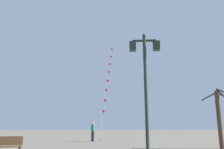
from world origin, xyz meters
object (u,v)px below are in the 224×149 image
(kite_flyer, at_px, (93,131))
(park_bench, at_px, (3,147))
(twin_lantern_lamp_post, at_px, (145,71))
(bare_tree, at_px, (219,116))
(kite_train, at_px, (107,83))

(kite_flyer, bearing_deg, park_bench, 177.14)
(twin_lantern_lamp_post, distance_m, bare_tree, 7.60)
(twin_lantern_lamp_post, distance_m, kite_flyer, 13.14)
(twin_lantern_lamp_post, height_order, bare_tree, twin_lantern_lamp_post)
(bare_tree, distance_m, park_bench, 12.30)
(kite_flyer, relative_size, park_bench, 1.03)
(kite_train, relative_size, bare_tree, 3.22)
(kite_train, xyz_separation_m, park_bench, (-3.15, -16.59, -6.00))
(twin_lantern_lamp_post, bearing_deg, park_bench, 172.44)
(kite_train, bearing_deg, bare_tree, -55.68)
(kite_train, distance_m, park_bench, 17.92)
(kite_train, relative_size, kite_flyer, 7.00)
(kite_train, xyz_separation_m, bare_tree, (8.12, -11.90, -4.47))
(kite_flyer, height_order, park_bench, kite_flyer)
(twin_lantern_lamp_post, distance_m, kite_train, 17.94)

